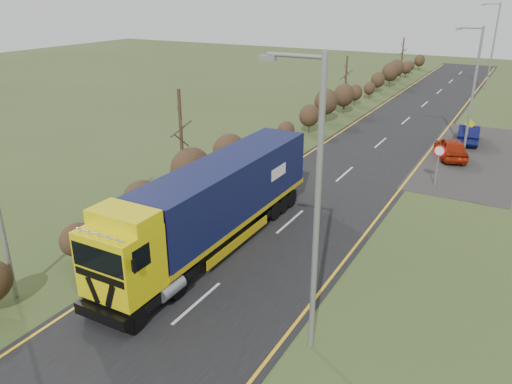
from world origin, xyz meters
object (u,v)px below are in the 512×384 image
object	(u,v)px
lorry	(214,202)
car_red_hatchback	(451,148)
speed_sign	(439,157)
car_blue_sedan	(468,134)
streetlight_near	(314,200)

from	to	relation	value
lorry	car_red_hatchback	world-z (taller)	lorry
lorry	speed_sign	distance (m)	14.50
car_blue_sedan	streetlight_near	size ratio (longest dim) A/B	0.46
car_blue_sedan	lorry	bearing A→B (deg)	65.91
lorry	speed_sign	xyz separation A→B (m)	(7.16, 12.60, -0.42)
lorry	car_red_hatchback	size ratio (longest dim) A/B	3.35
speed_sign	lorry	bearing A→B (deg)	-119.62
car_red_hatchback	streetlight_near	bearing A→B (deg)	68.07
speed_sign	streetlight_near	bearing A→B (deg)	-92.95
car_red_hatchback	streetlight_near	world-z (taller)	streetlight_near
car_red_hatchback	streetlight_near	distance (m)	23.30
car_red_hatchback	speed_sign	xyz separation A→B (m)	(0.12, -6.11, 1.08)
lorry	car_blue_sedan	bearing A→B (deg)	71.94
car_red_hatchback	speed_sign	bearing A→B (deg)	71.10
lorry	car_red_hatchback	xyz separation A→B (m)	(7.04, 18.70, -1.51)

